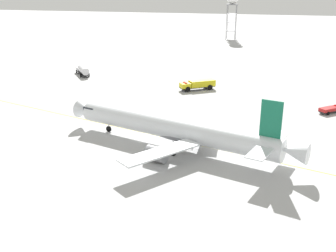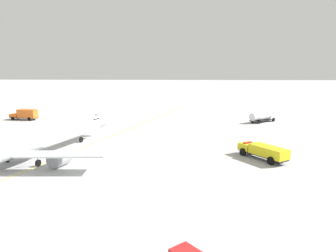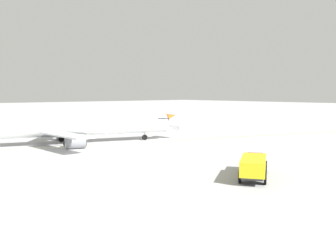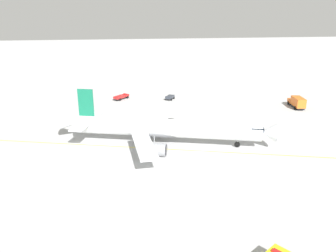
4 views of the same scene
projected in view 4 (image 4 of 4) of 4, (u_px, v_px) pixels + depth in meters
ground_plane at (198, 148)px, 65.91m from camera, size 600.00×600.00×0.00m
airliner_main at (164, 129)px, 67.33m from camera, size 42.64×29.08×10.78m
baggage_truck_truck at (170, 97)px, 102.98m from camera, size 3.43×4.14×1.22m
ops_pickup_truck at (121, 97)px, 103.14m from camera, size 5.04×5.34×1.41m
catering_truck_truck at (297, 102)px, 93.63m from camera, size 3.76×8.45×3.10m
taxiway_centreline at (167, 149)px, 65.38m from camera, size 155.42×48.70×0.01m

